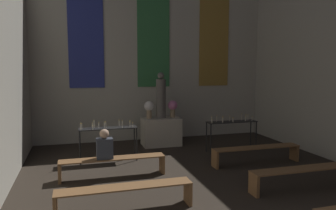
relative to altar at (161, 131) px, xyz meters
name	(u,v)px	position (x,y,z in m)	size (l,w,h in m)	color
wall_back	(153,56)	(0.00, 1.03, 2.43)	(8.12, 0.16, 5.67)	#B2AD9E
altar	(161,131)	(0.00, 0.00, 0.00)	(1.19, 0.75, 0.88)	#BCB29E
statue	(161,97)	(0.00, 0.00, 1.11)	(0.31, 0.31, 1.44)	#5B5651
flower_vase_left	(149,108)	(-0.39, 0.00, 0.78)	(0.30, 0.30, 0.54)	#937A5B
flower_vase_right	(173,107)	(0.39, 0.00, 0.78)	(0.30, 0.30, 0.54)	#937A5B
candle_rack_left	(108,132)	(-1.80, -1.33, 0.33)	(1.51, 0.38, 1.10)	black
candle_rack_right	(232,126)	(1.79, -1.33, 0.33)	(1.51, 0.38, 1.10)	black
pew_second_left	(125,192)	(-1.83, -4.47, -0.10)	(2.36, 0.36, 0.45)	brown
pew_second_right	(304,173)	(1.83, -4.47, -0.10)	(2.36, 0.36, 0.45)	brown
pew_back_left	(113,163)	(-1.83, -2.64, -0.10)	(2.36, 0.36, 0.45)	brown
pew_back_right	(256,151)	(1.83, -2.64, -0.10)	(2.36, 0.36, 0.45)	brown
person_seated	(105,146)	(-2.01, -2.64, 0.30)	(0.36, 0.24, 0.67)	#383D47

